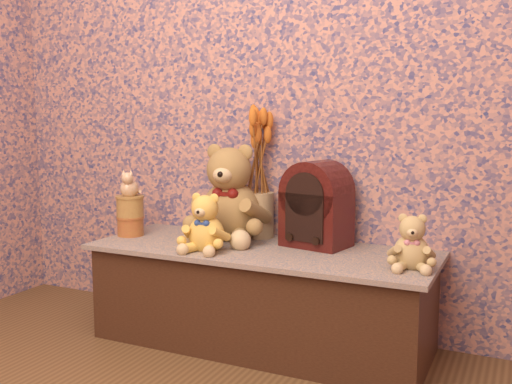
% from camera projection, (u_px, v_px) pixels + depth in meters
% --- Properties ---
extents(display_shelf, '(1.44, 0.55, 0.42)m').
position_uv_depth(display_shelf, '(261.00, 296.00, 2.45)').
color(display_shelf, '#374F71').
rests_on(display_shelf, ground).
extents(teddy_large, '(0.42, 0.48, 0.45)m').
position_uv_depth(teddy_large, '(231.00, 188.00, 2.58)').
color(teddy_large, olive).
rests_on(teddy_large, display_shelf).
extents(teddy_medium, '(0.22, 0.26, 0.25)m').
position_uv_depth(teddy_medium, '(206.00, 219.00, 2.37)').
color(teddy_medium, gold).
rests_on(teddy_medium, display_shelf).
extents(teddy_small, '(0.21, 0.23, 0.21)m').
position_uv_depth(teddy_small, '(412.00, 239.00, 2.09)').
color(teddy_small, tan).
rests_on(teddy_small, display_shelf).
extents(cathedral_radio, '(0.29, 0.24, 0.36)m').
position_uv_depth(cathedral_radio, '(317.00, 204.00, 2.44)').
color(cathedral_radio, black).
rests_on(cathedral_radio, display_shelf).
extents(ceramic_vase, '(0.14, 0.14, 0.20)m').
position_uv_depth(ceramic_vase, '(260.00, 215.00, 2.63)').
color(ceramic_vase, tan).
rests_on(ceramic_vase, display_shelf).
extents(dried_stalks, '(0.24, 0.24, 0.38)m').
position_uv_depth(dried_stalks, '(260.00, 150.00, 2.59)').
color(dried_stalks, '#CE6521').
rests_on(dried_stalks, ceramic_vase).
extents(biscuit_tin_lower, '(0.14, 0.14, 0.09)m').
position_uv_depth(biscuit_tin_lower, '(131.00, 226.00, 2.67)').
color(biscuit_tin_lower, '#BA8836').
rests_on(biscuit_tin_lower, display_shelf).
extents(biscuit_tin_upper, '(0.16, 0.16, 0.09)m').
position_uv_depth(biscuit_tin_upper, '(130.00, 207.00, 2.66)').
color(biscuit_tin_upper, '#CEB85A').
rests_on(biscuit_tin_upper, biscuit_tin_lower).
extents(cat_figurine, '(0.12, 0.13, 0.13)m').
position_uv_depth(cat_figurine, '(129.00, 183.00, 2.65)').
color(cat_figurine, silver).
rests_on(cat_figurine, biscuit_tin_upper).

